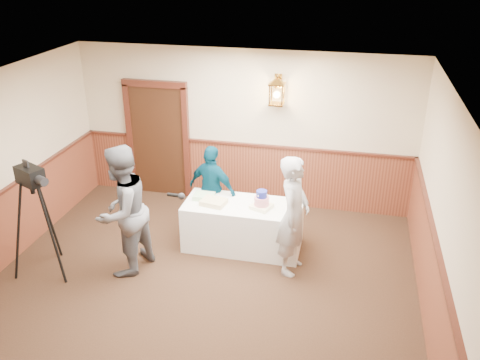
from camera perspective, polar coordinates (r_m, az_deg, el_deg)
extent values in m
plane|color=#311E13|center=(6.74, -6.34, -15.49)|extent=(7.00, 7.00, 0.00)
cube|color=beige|center=(9.00, 0.40, 5.79)|extent=(6.00, 0.02, 2.80)
cube|color=beige|center=(5.76, 22.78, -8.10)|extent=(0.02, 7.00, 2.80)
cube|color=white|center=(5.37, -7.75, 7.92)|extent=(6.00, 7.00, 0.02)
cube|color=#5C2B1A|center=(9.30, 0.36, 0.79)|extent=(5.98, 0.04, 1.10)
cube|color=#5C2B1A|center=(6.23, 21.28, -14.69)|extent=(0.04, 6.98, 1.10)
cube|color=#471C12|center=(9.07, 0.35, 4.04)|extent=(5.98, 0.07, 0.04)
cube|color=#32190D|center=(9.53, -9.13, 4.33)|extent=(1.00, 0.06, 2.10)
cube|color=white|center=(7.94, 0.32, -5.14)|extent=(1.80, 0.80, 0.75)
cube|color=#FEF6C7|center=(7.64, 2.43, -2.98)|extent=(0.36, 0.36, 0.06)
cylinder|color=red|center=(7.60, 2.44, -2.36)|extent=(0.22, 0.22, 0.13)
cylinder|color=navy|center=(7.54, 2.46, -1.57)|extent=(0.16, 0.16, 0.10)
cube|color=#E8CF8A|center=(7.75, -2.98, -2.49)|extent=(0.41, 0.34, 0.08)
cube|color=#92C289|center=(7.93, -4.07, -1.84)|extent=(0.32, 0.26, 0.07)
imported|color=slate|center=(7.30, -13.10, -3.43)|extent=(0.94, 1.09, 1.93)
cylinder|color=black|center=(6.41, -7.42, -1.70)|extent=(0.22, 0.14, 0.09)
sphere|color=black|center=(6.32, -6.59, -1.82)|extent=(0.08, 0.08, 0.08)
imported|color=#A8A9AE|center=(7.18, 6.03, -4.01)|extent=(0.52, 0.71, 1.79)
imported|color=#06384E|center=(8.22, -3.12, -1.10)|extent=(0.95, 0.64, 1.50)
cube|color=black|center=(7.35, -22.53, 0.45)|extent=(0.46, 0.37, 0.24)
cylinder|color=black|center=(7.14, -21.43, -0.08)|extent=(0.20, 0.18, 0.12)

